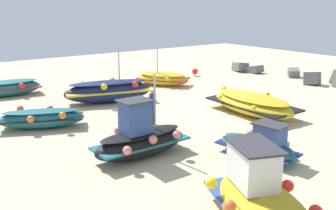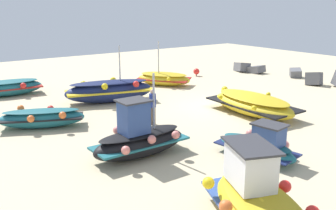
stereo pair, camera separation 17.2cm
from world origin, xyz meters
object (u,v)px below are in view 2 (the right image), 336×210
(fishing_boat_6, at_px, (260,207))
(person_walking, at_px, (153,104))
(fishing_boat_3, at_px, (9,87))
(mooring_buoy_1, at_px, (225,89))
(fishing_boat_7, at_px, (42,118))
(fishing_boat_4, at_px, (164,79))
(fishing_boat_1, at_px, (253,104))
(mooring_buoy_0, at_px, (196,71))
(fishing_boat_5, at_px, (139,139))
(fishing_boat_2, at_px, (109,90))
(fishing_boat_0, at_px, (258,146))

(fishing_boat_6, xyz_separation_m, person_walking, (-8.87, 2.63, 0.33))
(fishing_boat_3, xyz_separation_m, mooring_buoy_1, (7.68, 11.06, -0.18))
(fishing_boat_7, bearing_deg, fishing_boat_4, -131.32)
(fishing_boat_1, xyz_separation_m, fishing_boat_4, (-8.57, 0.38, -0.06))
(mooring_buoy_0, bearing_deg, fishing_boat_6, -35.45)
(fishing_boat_5, height_order, fishing_boat_7, fishing_boat_5)
(fishing_boat_3, relative_size, mooring_buoy_1, 7.64)
(fishing_boat_4, xyz_separation_m, person_walking, (7.06, -5.59, 0.53))
(fishing_boat_2, bearing_deg, fishing_boat_6, 93.39)
(person_walking, height_order, mooring_buoy_0, person_walking)
(fishing_boat_4, height_order, mooring_buoy_1, fishing_boat_4)
(fishing_boat_3, relative_size, person_walking, 2.40)
(fishing_boat_7, relative_size, mooring_buoy_0, 6.75)
(fishing_boat_4, relative_size, fishing_boat_7, 0.97)
(mooring_buoy_0, bearing_deg, fishing_boat_3, -97.37)
(fishing_boat_5, xyz_separation_m, person_walking, (-2.97, 2.55, 0.30))
(fishing_boat_5, bearing_deg, fishing_boat_0, 142.52)
(fishing_boat_4, xyz_separation_m, mooring_buoy_0, (-1.31, 4.06, -0.10))
(mooring_buoy_0, bearing_deg, fishing_boat_5, -47.11)
(person_walking, xyz_separation_m, mooring_buoy_0, (-8.37, 9.65, -0.63))
(fishing_boat_5, xyz_separation_m, mooring_buoy_1, (-5.42, 9.59, -0.36))
(fishing_boat_2, relative_size, mooring_buoy_0, 8.81)
(fishing_boat_3, relative_size, fishing_boat_5, 1.08)
(fishing_boat_0, height_order, fishing_boat_6, fishing_boat_6)
(mooring_buoy_1, bearing_deg, person_walking, -70.76)
(fishing_boat_0, relative_size, mooring_buoy_0, 5.53)
(fishing_boat_0, distance_m, fishing_boat_7, 9.89)
(fishing_boat_5, distance_m, fishing_boat_6, 5.90)
(fishing_boat_2, relative_size, fishing_boat_7, 1.31)
(fishing_boat_5, xyz_separation_m, mooring_buoy_0, (-11.33, 12.20, -0.33))
(mooring_buoy_0, relative_size, mooring_buoy_1, 1.12)
(fishing_boat_4, distance_m, fishing_boat_5, 12.92)
(fishing_boat_5, distance_m, fishing_boat_7, 5.91)
(person_walking, bearing_deg, mooring_buoy_0, 130.07)
(fishing_boat_3, distance_m, fishing_boat_7, 7.51)
(fishing_boat_7, bearing_deg, fishing_boat_5, 133.28)
(fishing_boat_2, relative_size, fishing_boat_4, 1.35)
(fishing_boat_5, bearing_deg, fishing_boat_6, 89.10)
(fishing_boat_2, xyz_separation_m, fishing_boat_3, (-5.10, -4.34, -0.17))
(fishing_boat_1, distance_m, fishing_boat_3, 14.86)
(fishing_boat_1, relative_size, fishing_boat_6, 1.07)
(fishing_boat_1, height_order, mooring_buoy_1, fishing_boat_1)
(fishing_boat_2, distance_m, person_walking, 5.05)
(mooring_buoy_1, bearing_deg, fishing_boat_0, -36.78)
(fishing_boat_6, distance_m, fishing_boat_7, 11.65)
(fishing_boat_1, bearing_deg, mooring_buoy_1, -22.91)
(fishing_boat_2, relative_size, mooring_buoy_1, 9.90)
(fishing_boat_3, height_order, mooring_buoy_0, fishing_boat_3)
(fishing_boat_0, height_order, fishing_boat_1, fishing_boat_0)
(fishing_boat_3, height_order, fishing_boat_6, fishing_boat_6)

